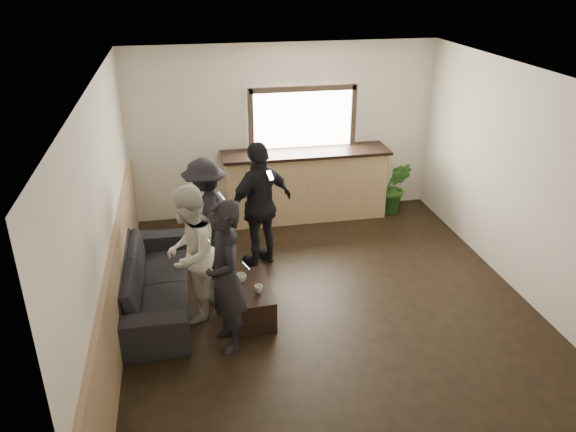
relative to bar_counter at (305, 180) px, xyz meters
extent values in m
cube|color=black|center=(-0.30, -2.70, -0.64)|extent=(5.00, 6.00, 0.01)
cube|color=silver|center=(-0.30, -2.70, 2.16)|extent=(5.00, 6.00, 0.01)
cube|color=silver|center=(-0.30, 0.30, 0.76)|extent=(5.00, 0.01, 2.80)
cube|color=silver|center=(-0.30, -5.70, 0.76)|extent=(5.00, 0.01, 2.80)
cube|color=silver|center=(-2.80, -2.70, 0.76)|extent=(0.01, 6.00, 2.80)
cube|color=silver|center=(2.20, -2.70, 0.76)|extent=(0.01, 6.00, 2.80)
cube|color=#A4805C|center=(-2.77, -2.70, -0.09)|extent=(0.06, 5.90, 1.10)
cube|color=tan|center=(0.00, -0.02, -0.09)|extent=(2.60, 0.60, 1.10)
cube|color=black|center=(0.00, -0.02, 0.48)|extent=(2.70, 0.68, 0.05)
cube|color=white|center=(0.00, 0.26, 0.96)|extent=(1.60, 0.06, 0.90)
cube|color=#3F3326|center=(0.00, 0.23, 1.45)|extent=(1.72, 0.08, 0.08)
cube|color=#3F3326|center=(-0.84, 0.23, 0.96)|extent=(0.08, 0.08, 1.06)
cube|color=#3F3326|center=(0.84, 0.23, 0.96)|extent=(0.08, 0.08, 1.06)
imported|color=black|center=(-2.45, -2.22, -0.30)|extent=(0.93, 2.33, 0.68)
cube|color=black|center=(-1.29, -2.69, -0.44)|extent=(0.54, 0.92, 0.40)
imported|color=silver|center=(-1.36, -2.56, -0.19)|extent=(0.18, 0.18, 0.10)
imported|color=silver|center=(-1.19, -2.84, -0.20)|extent=(0.12, 0.12, 0.09)
imported|color=#2D6623|center=(1.52, -0.14, -0.18)|extent=(0.61, 0.56, 0.91)
imported|color=black|center=(-1.59, -3.21, 0.23)|extent=(0.51, 0.69, 1.73)
cube|color=black|center=(-1.37, -3.18, 0.34)|extent=(0.10, 0.08, 0.12)
cube|color=silver|center=(-1.37, -3.19, 0.34)|extent=(0.09, 0.07, 0.11)
imported|color=white|center=(-1.95, -2.57, 0.19)|extent=(0.86, 0.97, 1.67)
cube|color=black|center=(-1.74, -2.64, 0.45)|extent=(0.11, 0.10, 0.12)
cube|color=silver|center=(-1.74, -2.64, 0.46)|extent=(0.09, 0.08, 0.11)
imported|color=black|center=(-1.69, -1.39, 0.15)|extent=(0.67, 1.07, 1.58)
cube|color=black|center=(-1.47, -1.41, 0.43)|extent=(0.10, 0.08, 0.12)
cube|color=silver|center=(-1.47, -1.41, 0.43)|extent=(0.08, 0.07, 0.11)
imported|color=black|center=(-0.95, -1.44, 0.25)|extent=(1.13, 0.90, 1.79)
cube|color=black|center=(-0.84, -1.63, 0.75)|extent=(0.11, 0.12, 0.12)
cube|color=silver|center=(-0.84, -1.64, 0.75)|extent=(0.09, 0.10, 0.11)
camera|label=1|loc=(-1.92, -8.38, 3.30)|focal=35.00mm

